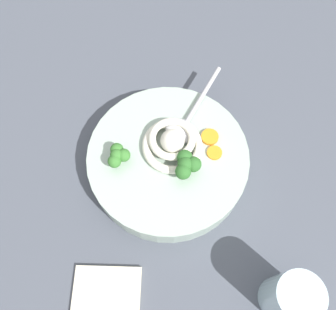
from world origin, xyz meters
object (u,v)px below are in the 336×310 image
soup_bowl (168,161)px  soup_spoon (185,124)px  drinking_glass (290,297)px  noodle_pile (173,143)px

soup_bowl → soup_spoon: (5.24, -3.35, 3.27)cm
soup_bowl → soup_spoon: size_ratio=1.69×
soup_spoon → drinking_glass: 31.32cm
soup_bowl → soup_spoon: bearing=-32.6°
soup_spoon → soup_bowl: bearing=180.0°
soup_bowl → drinking_glass: (-23.49, -15.82, 2.66)cm
noodle_pile → drinking_glass: bearing=-149.2°
soup_bowl → drinking_glass: drinking_glass is taller
noodle_pile → drinking_glass: size_ratio=1.07×
noodle_pile → drinking_glass: 29.17cm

